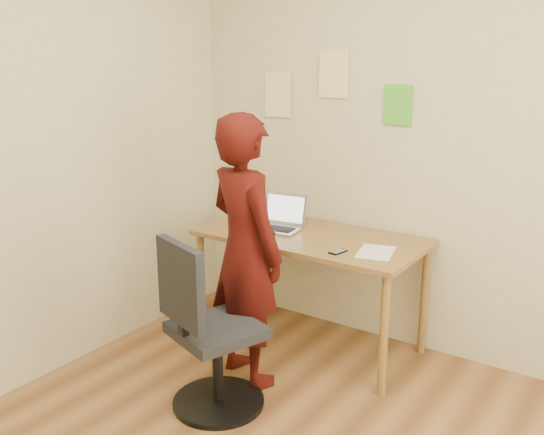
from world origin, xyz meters
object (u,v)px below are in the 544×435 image
Objects in this scene: office_chair at (207,339)px; desk at (310,248)px; phone at (338,252)px; person at (246,251)px; laptop at (280,221)px.

desk is at bearing 105.51° from office_chair.
phone is at bearing 82.96° from office_chair.
desk is 0.57m from person.
phone is at bearing -119.42° from person.
office_chair is (-0.36, -0.74, -0.34)m from phone.
person is (0.15, -0.57, -0.02)m from laptop.
office_chair is 0.54m from person.
office_chair is at bearing -104.85° from phone.
person is at bearing -127.81° from phone.
laptop is at bearing 168.66° from phone.
desk is 0.91× the size of person.
phone is at bearing -29.12° from laptop.
phone is (0.55, -0.22, -0.04)m from laptop.
desk is 11.63× the size of phone.
phone is 0.53m from person.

